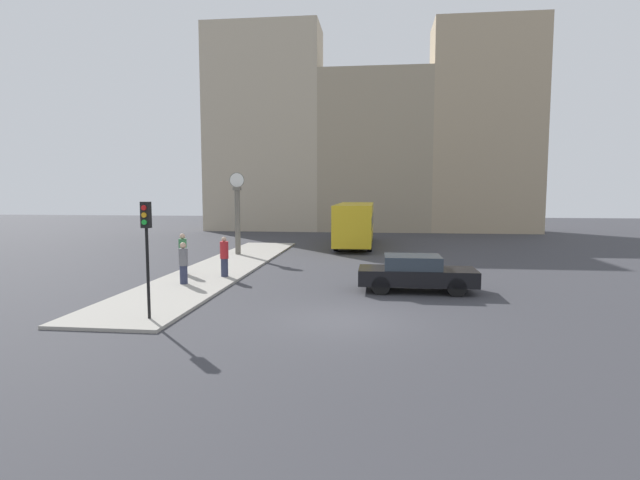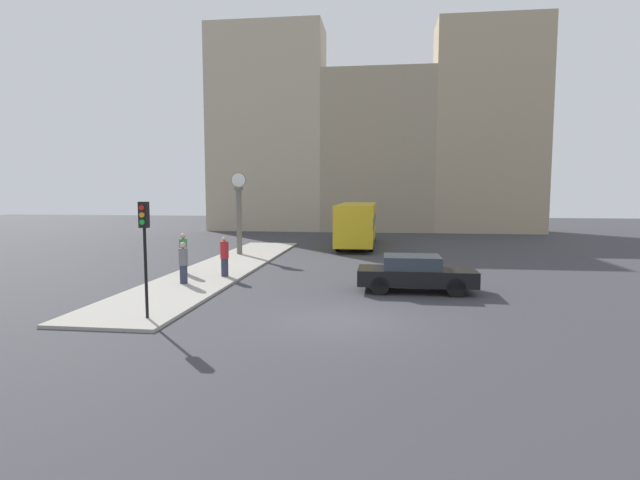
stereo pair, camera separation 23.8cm
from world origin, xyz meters
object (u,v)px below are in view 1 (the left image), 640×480
object	(u,v)px
sedan_car	(416,273)
pedestrian_red_top	(224,257)
street_clock	(237,214)
pedestrian_green_hoodie	(183,253)
bus_distant	(355,222)
traffic_light_near	(147,235)
pedestrian_grey_jacket	(183,263)

from	to	relation	value
sedan_car	pedestrian_red_top	distance (m)	8.34
street_clock	pedestrian_red_top	size ratio (longest dim) A/B	2.76
pedestrian_green_hoodie	sedan_car	bearing A→B (deg)	-12.75
bus_distant	pedestrian_green_hoodie	world-z (taller)	bus_distant
traffic_light_near	sedan_car	bearing A→B (deg)	33.87
bus_distant	traffic_light_near	world-z (taller)	traffic_light_near
street_clock	bus_distant	bearing A→B (deg)	42.38
bus_distant	pedestrian_green_hoodie	xyz separation A→B (m)	(-7.17, -13.24, -0.66)
pedestrian_red_top	pedestrian_green_hoodie	distance (m)	2.14
pedestrian_red_top	sedan_car	bearing A→B (deg)	-12.67
sedan_car	pedestrian_green_hoodie	xyz separation A→B (m)	(-10.22, 2.31, 0.31)
sedan_car	bus_distant	world-z (taller)	bus_distant
traffic_light_near	pedestrian_grey_jacket	size ratio (longest dim) A/B	2.04
traffic_light_near	pedestrian_red_top	world-z (taller)	traffic_light_near
pedestrian_red_top	pedestrian_green_hoodie	size ratio (longest dim) A/B	0.95
traffic_light_near	street_clock	world-z (taller)	street_clock
street_clock	pedestrian_red_top	bearing A→B (deg)	-78.30
bus_distant	pedestrian_green_hoodie	bearing A→B (deg)	-118.44
sedan_car	pedestrian_red_top	size ratio (longest dim) A/B	2.54
pedestrian_red_top	pedestrian_grey_jacket	size ratio (longest dim) A/B	1.04
sedan_car	street_clock	world-z (taller)	street_clock
pedestrian_green_hoodie	traffic_light_near	bearing A→B (deg)	-74.96
pedestrian_red_top	bus_distant	bearing A→B (deg)	69.68
street_clock	pedestrian_grey_jacket	xyz separation A→B (m)	(0.47, -9.52, -1.53)
traffic_light_near	street_clock	distance (m)	15.01
traffic_light_near	street_clock	size ratio (longest dim) A/B	0.71
sedan_car	street_clock	xyz separation A→B (m)	(-9.71, 9.47, 1.76)
traffic_light_near	pedestrian_grey_jacket	world-z (taller)	traffic_light_near
street_clock	pedestrian_grey_jacket	bearing A→B (deg)	-87.17
sedan_car	pedestrian_grey_jacket	distance (m)	9.25
bus_distant	traffic_light_near	xyz separation A→B (m)	(-5.08, -21.01, 0.89)
traffic_light_near	street_clock	xyz separation A→B (m)	(-1.58, 14.93, -0.10)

